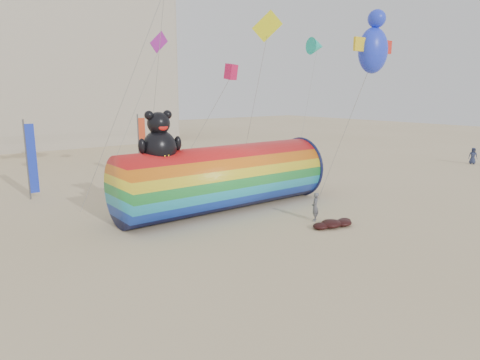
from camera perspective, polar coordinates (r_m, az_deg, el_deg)
ground at (r=21.33m, az=1.41°, el=-7.14°), size 160.00×160.00×0.00m
windsock_assembly at (r=25.24m, az=-2.17°, el=0.52°), size 13.11×3.99×6.04m
kite_handler at (r=23.51m, az=9.98°, el=-3.55°), size 0.68×0.65×1.56m
fabric_bundle at (r=22.84m, az=12.31°, el=-5.68°), size 2.62×1.35×0.41m
festival_banners at (r=33.36m, az=-16.29°, el=3.88°), size 10.39×1.66×5.20m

